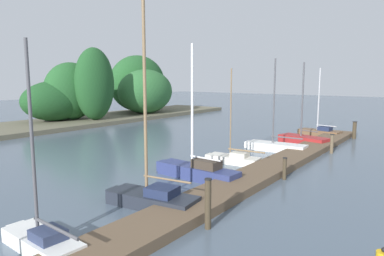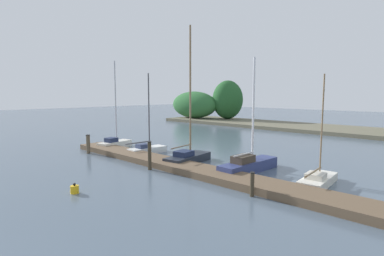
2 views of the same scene
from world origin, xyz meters
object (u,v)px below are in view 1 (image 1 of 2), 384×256
Objects in this scene: sailboat_4 at (232,158)px; sailboat_7 at (319,131)px; sailboat_1 at (41,238)px; sailboat_3 at (195,169)px; sailboat_2 at (150,194)px; mooring_piling_2 at (285,168)px; mooring_piling_1 at (208,204)px; mooring_piling_3 at (332,144)px; mooring_piling_4 at (354,130)px; sailboat_6 at (302,139)px; sailboat_5 at (274,146)px.

sailboat_4 is 12.22m from sailboat_7.
sailboat_1 is 0.92× the size of sailboat_3.
sailboat_2 is 6.67m from mooring_piling_2.
mooring_piling_1 is 1.34× the size of mooring_piling_3.
mooring_piling_4 is (12.27, -3.60, 0.39)m from sailboat_4.
mooring_piling_3 is (9.44, -3.54, 0.18)m from sailboat_3.
sailboat_3 is 15.83m from sailboat_7.
sailboat_1 is at bearing 102.22° from sailboat_6.
sailboat_5 is at bearing 14.34° from mooring_piling_1.
sailboat_2 is at bearing 156.99° from mooring_piling_2.
sailboat_3 is at bearing 95.52° from sailboat_7.
sailboat_7 is at bearing 22.80° from mooring_piling_3.
sailboat_5 is at bearing -89.53° from sailboat_3.
sailboat_5 is 5.65× the size of mooring_piling_2.
sailboat_6 reaches higher than mooring_piling_3.
sailboat_4 is at bearing -85.09° from sailboat_3.
sailboat_2 is 2.79m from mooring_piling_1.
sailboat_7 reaches higher than mooring_piling_2.
sailboat_7 reaches higher than mooring_piling_4.
sailboat_2 is 19.69m from sailboat_7.
sailboat_3 is 3.84× the size of mooring_piling_1.
mooring_piling_2 is at bearing 117.78° from sailboat_6.
sailboat_2 reaches higher than mooring_piling_4.
sailboat_7 is (12.17, -0.99, 0.07)m from sailboat_4.
sailboat_5 reaches higher than mooring_piling_1.
sailboat_4 is 8.69m from mooring_piling_1.
sailboat_1 is at bearing 98.11° from sailboat_7.
mooring_piling_2 is (6.50, 0.14, -0.28)m from mooring_piling_1.
sailboat_6 is 4.28× the size of mooring_piling_4.
mooring_piling_1 reaches higher than mooring_piling_4.
mooring_piling_4 is (6.46, 0.06, 0.07)m from mooring_piling_3.
mooring_piling_4 is at bearing -110.56° from sailboat_4.
sailboat_7 is 20.23m from mooring_piling_1.
sailboat_3 is 5.52m from mooring_piling_1.
mooring_piling_1 is (-4.24, -3.52, 0.38)m from sailboat_3.
sailboat_3 reaches higher than mooring_piling_2.
mooring_piling_1 is at bearing 106.19° from sailboat_7.
sailboat_3 is 3.64m from sailboat_4.
mooring_piling_2 is (-1.37, -3.50, 0.24)m from sailboat_4.
mooring_piling_4 is (20.14, 0.04, -0.13)m from mooring_piling_1.
sailboat_3 reaches higher than mooring_piling_3.
sailboat_5 reaches higher than mooring_piling_3.
sailboat_1 reaches higher than mooring_piling_2.
sailboat_1 is 24.12m from mooring_piling_4.
mooring_piling_2 is at bearing 109.17° from sailboat_7.
mooring_piling_2 is (6.14, -2.61, 0.06)m from sailboat_2.
sailboat_1 is 0.97× the size of sailboat_5.
sailboat_5 reaches higher than sailboat_7.
mooring_piling_3 is at bearing -96.50° from sailboat_1.
sailboat_1 is at bearing 170.56° from mooring_piling_3.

